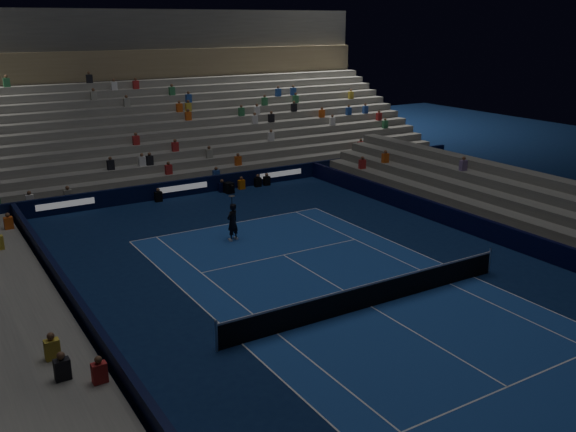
# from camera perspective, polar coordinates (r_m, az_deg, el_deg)

# --- Properties ---
(ground) EXTENTS (90.00, 90.00, 0.00)m
(ground) POSITION_cam_1_polar(r_m,az_deg,el_deg) (24.17, 7.52, -8.16)
(ground) COLOR #0B1D44
(ground) RESTS_ON ground
(court_surface) EXTENTS (10.97, 23.77, 0.01)m
(court_surface) POSITION_cam_1_polar(r_m,az_deg,el_deg) (24.17, 7.52, -8.15)
(court_surface) COLOR #1B4294
(court_surface) RESTS_ON ground
(sponsor_barrier_far) EXTENTS (44.00, 0.25, 1.00)m
(sponsor_barrier_far) POSITION_cam_1_polar(r_m,az_deg,el_deg) (39.22, -9.59, 2.54)
(sponsor_barrier_far) COLOR black
(sponsor_barrier_far) RESTS_ON ground
(sponsor_barrier_east) EXTENTS (0.25, 37.00, 1.00)m
(sponsor_barrier_east) POSITION_cam_1_polar(r_m,az_deg,el_deg) (30.65, 21.88, -2.71)
(sponsor_barrier_east) COLOR black
(sponsor_barrier_east) RESTS_ON ground
(sponsor_barrier_west) EXTENTS (0.25, 37.00, 1.00)m
(sponsor_barrier_west) POSITION_cam_1_polar(r_m,az_deg,el_deg) (19.93, -15.34, -12.93)
(sponsor_barrier_west) COLOR black
(sponsor_barrier_west) RESTS_ON ground
(grandstand_main) EXTENTS (44.00, 15.20, 11.20)m
(grandstand_main) POSITION_cam_1_polar(r_m,az_deg,el_deg) (47.35, -14.13, 8.34)
(grandstand_main) COLOR gray
(grandstand_main) RESTS_ON ground
(tennis_net) EXTENTS (12.90, 0.10, 1.10)m
(tennis_net) POSITION_cam_1_polar(r_m,az_deg,el_deg) (23.96, 7.57, -7.07)
(tennis_net) COLOR #B2B2B7
(tennis_net) RESTS_ON ground
(tennis_player) EXTENTS (0.80, 0.67, 1.88)m
(tennis_player) POSITION_cam_1_polar(r_m,az_deg,el_deg) (30.76, -5.06, -0.55)
(tennis_player) COLOR black
(tennis_player) RESTS_ON ground
(broadcast_camera) EXTENTS (0.53, 0.98, 0.67)m
(broadcast_camera) POSITION_cam_1_polar(r_m,az_deg,el_deg) (39.51, -5.38, 2.58)
(broadcast_camera) COLOR black
(broadcast_camera) RESTS_ON ground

